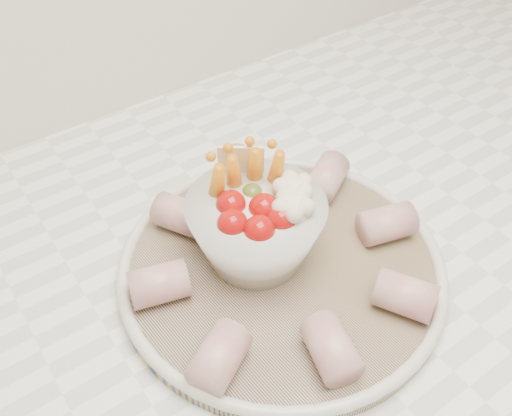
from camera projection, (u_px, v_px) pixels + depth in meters
serving_platter at (282, 266)px, 0.56m from camera, size 0.34×0.34×0.02m
veggie_bowl at (257, 224)px, 0.54m from camera, size 0.13×0.13×0.11m
cured_meat_rolls at (281, 251)px, 0.54m from camera, size 0.28×0.29×0.04m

